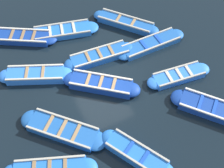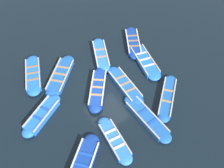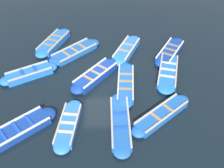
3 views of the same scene
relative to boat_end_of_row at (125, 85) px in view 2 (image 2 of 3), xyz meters
The scene contains 13 objects.
ground_plane 1.26m from the boat_end_of_row, 19.57° to the right, with size 120.00×120.00×0.00m, color black.
boat_end_of_row is the anchor object (origin of this frame).
boat_outer_left 2.80m from the boat_end_of_row, 124.42° to the left, with size 3.39×2.96×0.40m.
boat_stern_in 2.75m from the boat_end_of_row, 81.33° to the left, with size 0.88×3.92×0.35m.
boat_mid_row 4.25m from the boat_end_of_row, 134.73° to the right, with size 2.57×3.53×0.40m.
boat_near_quay 3.26m from the boat_end_of_row, 94.63° to the right, with size 2.20×3.55×0.45m.
boat_centre 2.71m from the boat_end_of_row, 157.64° to the right, with size 1.86×4.02×0.37m.
boat_outer_right 5.96m from the boat_end_of_row, 31.54° to the left, with size 3.59×3.19×0.42m.
boat_drifting 1.79m from the boat_end_of_row, 23.45° to the right, with size 2.95×3.37×0.47m.
boat_alongside 4.39m from the boat_end_of_row, 46.06° to the right, with size 3.47×3.33×0.38m.
boat_far_corner 3.98m from the boat_end_of_row, 45.10° to the left, with size 1.13×3.29×0.37m.
boat_broadside 6.20m from the boat_end_of_row, 43.26° to the right, with size 2.18×3.74×0.43m.
boat_tucked 5.50m from the boat_end_of_row, ahead, with size 3.27×2.25×0.46m.
Camera 2 is at (5.70, 8.82, 13.26)m, focal length 42.00 mm.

